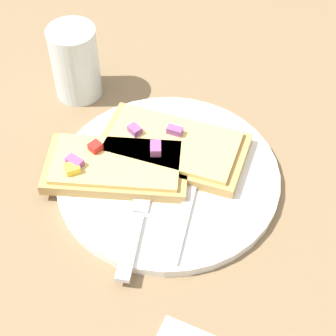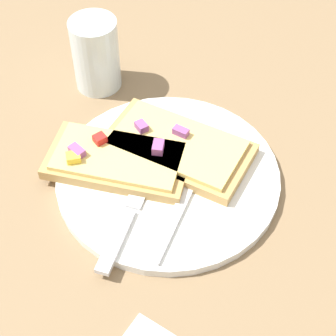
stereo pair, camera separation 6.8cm
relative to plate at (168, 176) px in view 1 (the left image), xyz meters
name	(u,v)px [view 1 (the left image)]	position (x,y,z in m)	size (l,w,h in m)	color
ground_plane	(168,179)	(0.00, 0.00, -0.01)	(4.00, 4.00, 0.00)	#7F6647
plate	(168,176)	(0.00, 0.00, 0.00)	(0.27, 0.27, 0.01)	white
fork	(192,183)	(-0.03, 0.00, 0.01)	(0.06, 0.20, 0.01)	silver
knife	(139,208)	(0.01, 0.06, 0.01)	(0.08, 0.22, 0.01)	silver
pizza_slice_main	(172,146)	(0.01, -0.04, 0.02)	(0.19, 0.11, 0.03)	tan
pizza_slice_corner	(116,166)	(0.06, 0.02, 0.02)	(0.19, 0.14, 0.03)	tan
crumb_scatter	(142,176)	(0.03, 0.02, 0.01)	(0.05, 0.17, 0.01)	#B77B53
drinking_glass	(75,62)	(0.18, -0.10, 0.05)	(0.06, 0.06, 0.10)	silver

